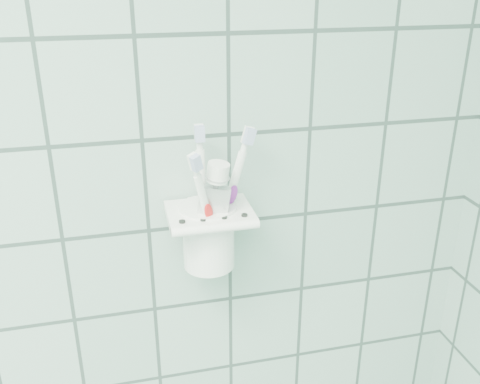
% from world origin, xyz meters
% --- Properties ---
extents(holder_bracket, '(0.11, 0.10, 0.04)m').
position_xyz_m(holder_bracket, '(0.67, 1.15, 1.29)').
color(holder_bracket, white).
rests_on(holder_bracket, wall_back).
extents(cup, '(0.08, 0.08, 0.09)m').
position_xyz_m(cup, '(0.67, 1.16, 1.26)').
color(cup, white).
rests_on(cup, holder_bracket).
extents(toothbrush_pink, '(0.05, 0.04, 0.18)m').
position_xyz_m(toothbrush_pink, '(0.68, 1.15, 1.31)').
color(toothbrush_pink, white).
rests_on(toothbrush_pink, cup).
extents(toothbrush_blue, '(0.02, 0.02, 0.19)m').
position_xyz_m(toothbrush_blue, '(0.67, 1.16, 1.31)').
color(toothbrush_blue, white).
rests_on(toothbrush_blue, cup).
extents(toothbrush_orange, '(0.06, 0.02, 0.19)m').
position_xyz_m(toothbrush_orange, '(0.67, 1.16, 1.32)').
color(toothbrush_orange, white).
rests_on(toothbrush_orange, cup).
extents(toothpaste_tube, '(0.06, 0.04, 0.16)m').
position_xyz_m(toothpaste_tube, '(0.66, 1.14, 1.31)').
color(toothpaste_tube, silver).
rests_on(toothpaste_tube, cup).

